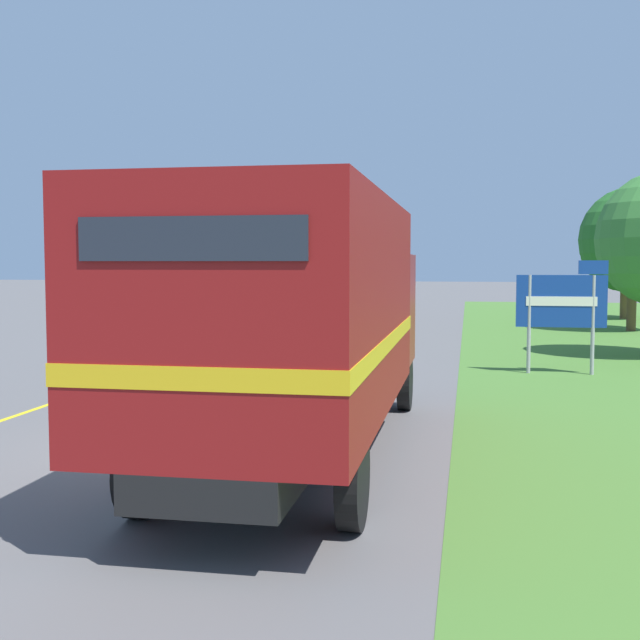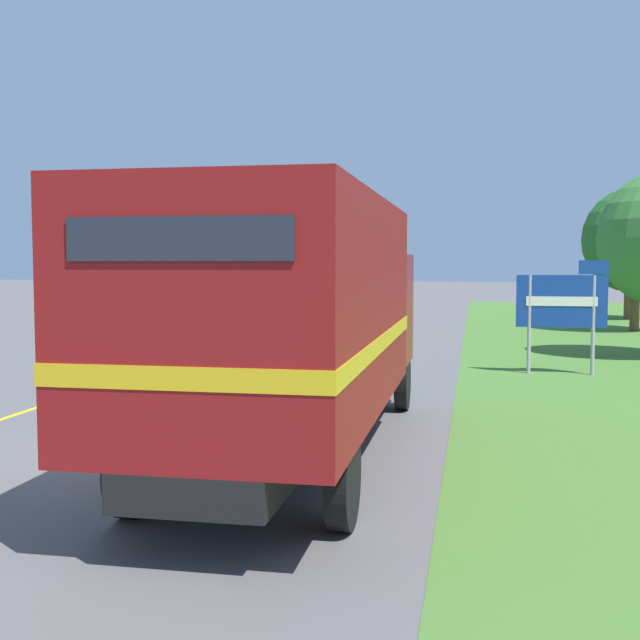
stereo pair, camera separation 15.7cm
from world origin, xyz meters
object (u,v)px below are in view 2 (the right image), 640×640
lead_car_white (304,307)px  roadside_tree_mid (637,240)px  horse_trailer_truck (293,316)px  highway_sign (563,304)px  roadside_tree_far (630,247)px

lead_car_white → roadside_tree_mid: roadside_tree_mid is taller
horse_trailer_truck → lead_car_white: horse_trailer_truck is taller
highway_sign → lead_car_white: bearing=132.5°
horse_trailer_truck → highway_sign: size_ratio=3.28×
highway_sign → roadside_tree_mid: 13.51m
roadside_tree_mid → roadside_tree_far: 6.92m
roadside_tree_mid → roadside_tree_far: size_ratio=1.02×
lead_car_white → highway_sign: (8.12, -8.87, 0.65)m
horse_trailer_truck → lead_car_white: bearing=101.7°
horse_trailer_truck → roadside_tree_far: size_ratio=1.63×
roadside_tree_far → lead_car_white: bearing=-140.5°
lead_car_white → roadside_tree_mid: (12.08, 3.91, 2.46)m
highway_sign → roadside_tree_far: bearing=75.9°
roadside_tree_mid → roadside_tree_far: bearing=81.8°
lead_car_white → roadside_tree_mid: size_ratio=0.79×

